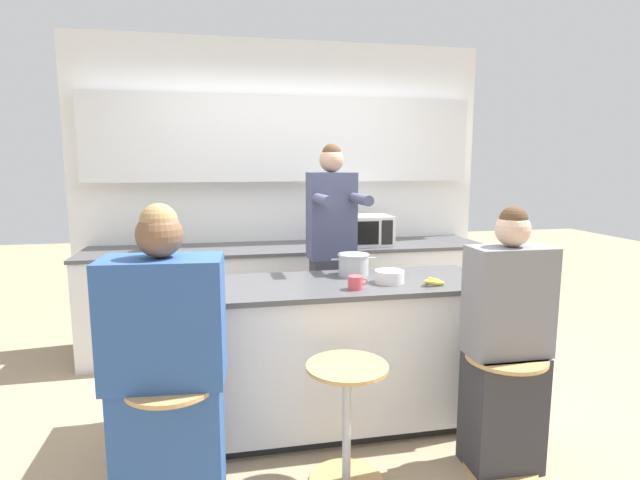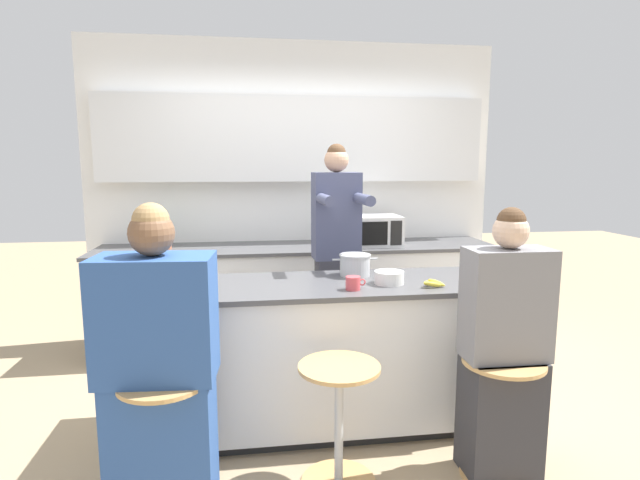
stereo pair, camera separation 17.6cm
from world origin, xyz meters
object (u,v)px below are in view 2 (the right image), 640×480
bar_stool_leftmost (165,434)px  potted_plant (164,234)px  fruit_bowl (389,278)px  cooking_pot (355,265)px  bar_stool_rightmost (501,410)px  banana_bunch (432,283)px  kitchen_island (322,354)px  microwave (368,230)px  person_wrapped_blanket (158,369)px  coffee_cup_near (353,283)px  person_seated_near (503,357)px  person_cooking (336,265)px  bar_stool_center (339,416)px

bar_stool_leftmost → potted_plant: (-0.31, 2.06, 0.66)m
fruit_bowl → cooking_pot: bearing=122.5°
cooking_pot → potted_plant: bearing=138.1°
bar_stool_rightmost → banana_bunch: (-0.21, 0.47, 0.56)m
kitchen_island → microwave: (0.61, 1.36, 0.57)m
person_wrapped_blanket → coffee_cup_near: (1.00, 0.44, 0.26)m
person_seated_near → banana_bunch: bearing=118.3°
bar_stool_leftmost → cooking_pot: cooking_pot is taller
bar_stool_rightmost → person_cooking: bearing=116.4°
bar_stool_leftmost → bar_stool_rightmost: size_ratio=1.00×
bar_stool_center → bar_stool_rightmost: size_ratio=1.00×
person_seated_near → potted_plant: person_seated_near is taller
person_wrapped_blanket → coffee_cup_near: 1.13m
bar_stool_center → person_seated_near: bearing=-1.4°
fruit_bowl → banana_bunch: 0.25m
person_cooking → person_seated_near: (0.65, -1.24, -0.24)m
potted_plant → bar_stool_leftmost: bearing=-81.5°
bar_stool_center → coffee_cup_near: (0.15, 0.42, 0.57)m
bar_stool_leftmost → person_wrapped_blanket: 0.31m
bar_stool_leftmost → person_cooking: (1.03, 1.28, 0.51)m
person_cooking → potted_plant: (-1.33, 0.78, 0.15)m
person_seated_near → fruit_bowl: (-0.45, 0.55, 0.31)m
person_cooking → cooking_pot: person_cooking is taller
cooking_pot → fruit_bowl: (0.16, -0.24, -0.03)m
cooking_pot → banana_bunch: bearing=-43.1°
person_cooking → bar_stool_center: bearing=-100.8°
person_cooking → person_wrapped_blanket: (-1.05, -1.24, -0.20)m
bar_stool_rightmost → coffee_cup_near: coffee_cup_near is taller
coffee_cup_near → bar_stool_rightmost: bearing=-34.8°
microwave → potted_plant: bearing=178.6°
bar_stool_rightmost → microwave: (-0.22, 2.01, 0.66)m
cooking_pot → microwave: size_ratio=0.53×
person_seated_near → microwave: bearing=97.6°
bar_stool_leftmost → cooking_pot: size_ratio=2.17×
bar_stool_leftmost → bar_stool_rightmost: bearing=0.0°
bar_stool_leftmost → banana_bunch: size_ratio=4.19×
banana_bunch → person_wrapped_blanket: bearing=-163.6°
bar_stool_rightmost → microwave: size_ratio=1.16×
kitchen_island → bar_stool_rightmost: 1.06m
person_seated_near → bar_stool_leftmost: bearing=-178.0°
fruit_bowl → microwave: microwave is taller
bar_stool_leftmost → banana_bunch: banana_bunch is taller
coffee_cup_near → cooking_pot: bearing=76.5°
banana_bunch → microwave: bearing=90.3°
potted_plant → kitchen_island: bearing=-50.9°
coffee_cup_near → bar_stool_center: bearing=-110.3°
bar_stool_center → fruit_bowl: 0.87m
person_seated_near → banana_bunch: 0.57m
person_wrapped_blanket → microwave: 2.49m
person_cooking → cooking_pot: 0.46m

